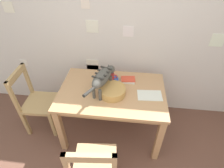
{
  "coord_description": "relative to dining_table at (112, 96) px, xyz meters",
  "views": [
    {
      "loc": [
        0.14,
        -0.32,
        2.16
      ],
      "look_at": [
        -0.04,
        1.28,
        0.85
      ],
      "focal_mm": 28.68,
      "sensor_mm": 36.0,
      "label": 1
    }
  ],
  "objects": [
    {
      "name": "wall_rear",
      "position": [
        0.04,
        0.6,
        0.59
      ],
      "size": [
        4.65,
        0.11,
        2.5
      ],
      "color": "silver",
      "rests_on": "ground_plane"
    },
    {
      "name": "book_stack",
      "position": [
        0.18,
        0.21,
        0.11
      ],
      "size": [
        0.19,
        0.14,
        0.03
      ],
      "color": "silver",
      "rests_on": "dining_table"
    },
    {
      "name": "wooden_chair_far",
      "position": [
        -1.02,
        -0.01,
        -0.2
      ],
      "size": [
        0.44,
        0.44,
        0.94
      ],
      "rotation": [
        0.0,
        0.0,
        -1.53
      ],
      "color": "tan",
      "rests_on": "ground_plane"
    },
    {
      "name": "dining_table",
      "position": [
        0.0,
        0.0,
        0.0
      ],
      "size": [
        1.27,
        0.82,
        0.75
      ],
      "color": "tan",
      "rests_on": "ground_plane"
    },
    {
      "name": "saucer_bowl",
      "position": [
        -0.04,
        0.19,
        0.11
      ],
      "size": [
        0.2,
        0.2,
        0.03
      ],
      "primitive_type": "cylinder",
      "color": "blue",
      "rests_on": "dining_table"
    },
    {
      "name": "wicker_basket",
      "position": [
        0.01,
        -0.06,
        0.14
      ],
      "size": [
        0.31,
        0.31,
        0.09
      ],
      "color": "tan",
      "rests_on": "dining_table"
    },
    {
      "name": "cat",
      "position": [
        -0.1,
        -0.01,
        0.29
      ],
      "size": [
        0.26,
        0.64,
        0.29
      ],
      "rotation": [
        0.0,
        0.0,
        -0.31
      ],
      "color": "#4D4B45",
      "rests_on": "dining_table"
    },
    {
      "name": "wooden_chair_near",
      "position": [
        -0.08,
        -0.79,
        -0.2
      ],
      "size": [
        0.46,
        0.46,
        0.94
      ],
      "rotation": [
        0.0,
        0.0,
        0.09
      ],
      "color": "tan",
      "rests_on": "ground_plane"
    },
    {
      "name": "magazine",
      "position": [
        0.44,
        -0.04,
        0.1
      ],
      "size": [
        0.29,
        0.2,
        0.01
      ],
      "primitive_type": "cube",
      "rotation": [
        0.0,
        0.0,
        0.07
      ],
      "color": "silver",
      "rests_on": "dining_table"
    },
    {
      "name": "coffee_mug",
      "position": [
        -0.03,
        0.19,
        0.16
      ],
      "size": [
        0.13,
        0.09,
        0.08
      ],
      "color": "red",
      "rests_on": "saucer_bowl"
    }
  ]
}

